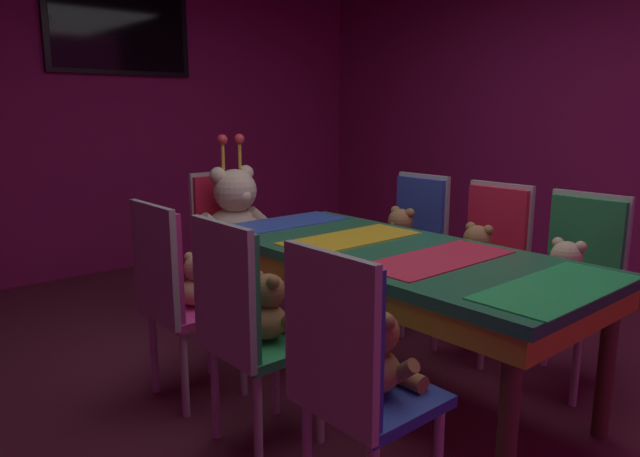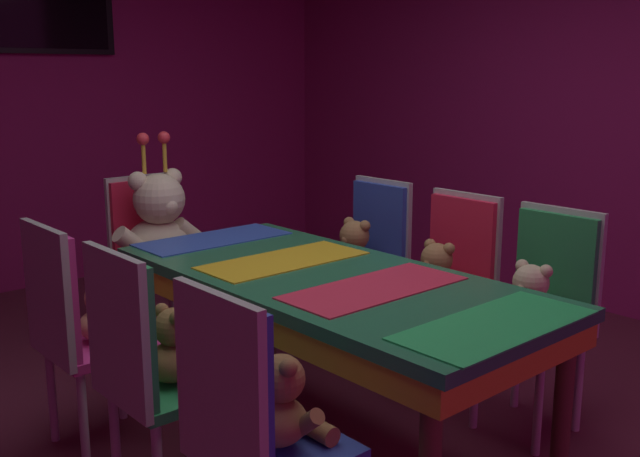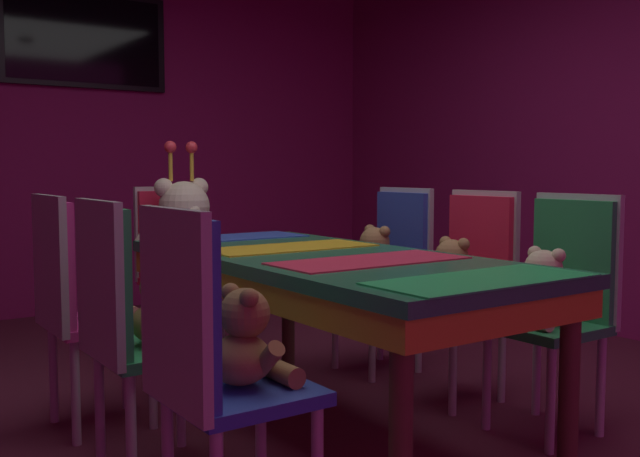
{
  "view_description": "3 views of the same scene",
  "coord_description": "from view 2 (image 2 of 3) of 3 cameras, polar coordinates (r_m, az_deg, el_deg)",
  "views": [
    {
      "loc": [
        -2.05,
        -1.85,
        1.4
      ],
      "look_at": [
        -0.22,
        0.27,
        0.83
      ],
      "focal_mm": 32.57,
      "sensor_mm": 36.0,
      "label": 1
    },
    {
      "loc": [
        -1.97,
        -2.2,
        1.57
      ],
      "look_at": [
        0.25,
        0.32,
        0.85
      ],
      "focal_mm": 41.1,
      "sensor_mm": 36.0,
      "label": 2
    },
    {
      "loc": [
        -1.72,
        -2.42,
        1.09
      ],
      "look_at": [
        0.07,
        0.15,
        0.83
      ],
      "focal_mm": 40.93,
      "sensor_mm": 36.0,
      "label": 3
    }
  ],
  "objects": [
    {
      "name": "teddy_left_0",
      "position": [
        2.27,
        -2.94,
        -13.59
      ],
      "size": [
        0.24,
        0.31,
        0.3
      ],
      "color": "olive",
      "rests_on": "chair_left_0"
    },
    {
      "name": "teddy_left_2",
      "position": [
        3.21,
        -16.58,
        -6.49
      ],
      "size": [
        0.21,
        0.28,
        0.26
      ],
      "color": "tan",
      "rests_on": "chair_left_2"
    },
    {
      "name": "chair_right_2",
      "position": [
        4.09,
        4.11,
        -1.64
      ],
      "size": [
        0.42,
        0.41,
        0.98
      ],
      "rotation": [
        0.0,
        0.0,
        3.14
      ],
      "color": "#2D47B2",
      "rests_on": "ground_plane"
    },
    {
      "name": "wall_tv",
      "position": [
        5.68,
        -21.83,
        16.16
      ],
      "size": [
        1.24,
        0.06,
        0.72
      ],
      "color": "black"
    },
    {
      "name": "king_teddy_bear",
      "position": [
        4.18,
        -12.25,
        -0.02
      ],
      "size": [
        0.61,
        0.47,
        0.79
      ],
      "rotation": [
        0.0,
        0.0,
        -1.57
      ],
      "color": "beige",
      "rests_on": "throne_chair"
    },
    {
      "name": "teddy_right_1",
      "position": [
        3.59,
        8.97,
        -3.8
      ],
      "size": [
        0.26,
        0.33,
        0.31
      ],
      "rotation": [
        0.0,
        0.0,
        3.14
      ],
      "color": "#9E7247",
      "rests_on": "chair_right_1"
    },
    {
      "name": "teddy_left_1",
      "position": [
        2.74,
        -11.16,
        -9.23
      ],
      "size": [
        0.24,
        0.31,
        0.29
      ],
      "color": "olive",
      "rests_on": "chair_left_1"
    },
    {
      "name": "chair_right_0",
      "position": [
        3.41,
        17.29,
        -5.02
      ],
      "size": [
        0.42,
        0.41,
        0.98
      ],
      "rotation": [
        0.0,
        0.0,
        3.14
      ],
      "color": "#268C4C",
      "rests_on": "ground_plane"
    },
    {
      "name": "chair_left_2",
      "position": [
        3.15,
        -18.96,
        -6.51
      ],
      "size": [
        0.42,
        0.41,
        0.98
      ],
      "color": "#CC338C",
      "rests_on": "ground_plane"
    },
    {
      "name": "teddy_right_0",
      "position": [
        3.29,
        15.95,
        -5.63
      ],
      "size": [
        0.26,
        0.33,
        0.31
      ],
      "rotation": [
        0.0,
        0.0,
        3.14
      ],
      "color": "beige",
      "rests_on": "chair_right_0"
    },
    {
      "name": "chair_right_1",
      "position": [
        3.7,
        10.42,
        -3.31
      ],
      "size": [
        0.42,
        0.41,
        0.98
      ],
      "rotation": [
        0.0,
        0.0,
        3.14
      ],
      "color": "red",
      "rests_on": "ground_plane"
    },
    {
      "name": "ground_plane",
      "position": [
        3.35,
        0.47,
        -15.84
      ],
      "size": [
        7.9,
        7.9,
        0.0
      ],
      "primitive_type": "plane",
      "color": "#591E33"
    },
    {
      "name": "teddy_right_2",
      "position": [
        3.99,
        2.63,
        -1.94
      ],
      "size": [
        0.27,
        0.35,
        0.33
      ],
      "rotation": [
        0.0,
        0.0,
        3.14
      ],
      "color": "#9E7247",
      "rests_on": "chair_right_2"
    },
    {
      "name": "chair_left_0",
      "position": [
        2.19,
        -6.0,
        -14.37
      ],
      "size": [
        0.42,
        0.41,
        0.98
      ],
      "color": "#2D47B2",
      "rests_on": "ground_plane"
    },
    {
      "name": "throne_chair",
      "position": [
        4.34,
        -13.25,
        -1.14
      ],
      "size": [
        0.41,
        0.42,
        0.98
      ],
      "rotation": [
        0.0,
        0.0,
        -1.57
      ],
      "color": "red",
      "rests_on": "ground_plane"
    },
    {
      "name": "banquet_table",
      "position": [
        3.09,
        0.49,
        -5.11
      ],
      "size": [
        0.9,
        2.02,
        0.75
      ],
      "color": "#26724C",
      "rests_on": "ground_plane"
    },
    {
      "name": "chair_left_1",
      "position": [
        2.67,
        -13.87,
        -9.6
      ],
      "size": [
        0.42,
        0.41,
        0.98
      ],
      "color": "#268C4C",
      "rests_on": "ground_plane"
    },
    {
      "name": "wall_right",
      "position": [
        5.08,
        23.23,
        9.26
      ],
      "size": [
        0.12,
        6.4,
        2.8
      ],
      "primitive_type": "cube",
      "color": "#8C1959",
      "rests_on": "ground_plane"
    },
    {
      "name": "wall_back",
      "position": [
        5.75,
        -21.63,
        9.62
      ],
      "size": [
        5.2,
        0.12,
        2.8
      ],
      "primitive_type": "cube",
      "color": "#8C1959",
      "rests_on": "ground_plane"
    }
  ]
}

